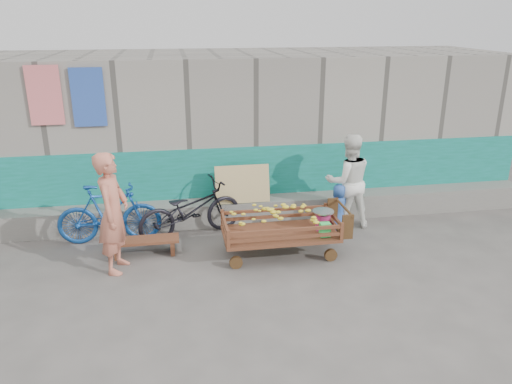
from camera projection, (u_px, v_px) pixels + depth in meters
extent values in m
plane|color=#4F4C48|center=(244.00, 285.00, 7.30)|extent=(80.00, 80.00, 0.00)
cube|color=gray|center=(216.00, 126.00, 10.60)|extent=(12.00, 3.00, 3.00)
cube|color=#127357|center=(224.00, 184.00, 9.47)|extent=(12.00, 0.03, 1.40)
cube|color=#64625C|center=(226.00, 212.00, 9.41)|extent=(12.00, 0.50, 0.45)
cube|color=tan|center=(242.00, 184.00, 9.14)|extent=(1.00, 0.19, 0.68)
cube|color=#E86F73|center=(45.00, 95.00, 8.38)|extent=(0.55, 0.03, 1.00)
cube|color=#2E52AF|center=(88.00, 97.00, 8.51)|extent=(0.55, 0.03, 1.00)
cube|color=#54321F|center=(280.00, 234.00, 8.08)|extent=(1.84, 0.92, 0.05)
cylinder|color=#392113|center=(236.00, 262.00, 7.74)|extent=(0.20, 0.06, 0.20)
cube|color=#54321F|center=(228.00, 239.00, 7.48)|extent=(0.05, 0.05, 0.29)
cylinder|color=#392113|center=(231.00, 244.00, 8.36)|extent=(0.20, 0.06, 0.20)
cube|color=#54321F|center=(222.00, 218.00, 8.28)|extent=(0.05, 0.05, 0.29)
cylinder|color=#392113|center=(331.00, 255.00, 7.98)|extent=(0.20, 0.06, 0.20)
cube|color=#54321F|center=(342.00, 231.00, 7.77)|extent=(0.05, 0.05, 0.29)
cylinder|color=#392113|center=(319.00, 237.00, 8.61)|extent=(0.20, 0.06, 0.20)
cube|color=#54321F|center=(325.00, 211.00, 8.56)|extent=(0.05, 0.05, 0.29)
cube|color=#54321F|center=(286.00, 238.00, 7.64)|extent=(1.78, 0.04, 0.05)
cube|color=#54321F|center=(286.00, 230.00, 7.60)|extent=(1.78, 0.04, 0.05)
cube|color=#54321F|center=(275.00, 216.00, 8.43)|extent=(1.78, 0.04, 0.05)
cube|color=#54321F|center=(275.00, 210.00, 8.39)|extent=(1.78, 0.04, 0.05)
cube|color=#54321F|center=(225.00, 230.00, 7.90)|extent=(0.04, 0.86, 0.05)
cube|color=#54321F|center=(225.00, 223.00, 7.85)|extent=(0.04, 0.86, 0.05)
cube|color=#54321F|center=(333.00, 223.00, 8.18)|extent=(0.04, 0.86, 0.05)
cube|color=#54321F|center=(333.00, 216.00, 8.14)|extent=(0.04, 0.86, 0.05)
cylinder|color=#392113|center=(344.00, 208.00, 8.12)|extent=(0.04, 0.82, 0.04)
cube|color=#392113|center=(333.00, 209.00, 8.52)|extent=(0.18, 0.04, 0.41)
cube|color=#392113|center=(347.00, 227.00, 7.82)|extent=(0.18, 0.04, 0.41)
ellipsoid|color=#FFF540|center=(274.00, 220.00, 7.98)|extent=(1.33, 0.71, 0.45)
cylinder|color=#C72B73|center=(323.00, 222.00, 8.14)|extent=(0.24, 0.24, 0.27)
cylinder|color=silver|center=(323.00, 214.00, 8.09)|extent=(0.03, 0.03, 0.06)
cylinder|color=silver|center=(323.00, 211.00, 8.08)|extent=(0.35, 0.35, 0.02)
cube|color=#30E75C|center=(325.00, 230.00, 7.87)|extent=(0.16, 0.12, 0.22)
cube|color=#54321F|center=(144.00, 240.00, 8.14)|extent=(1.12, 0.34, 0.04)
cube|color=#54321F|center=(117.00, 250.00, 8.12)|extent=(0.07, 0.31, 0.22)
cube|color=#54321F|center=(173.00, 246.00, 8.26)|extent=(0.07, 0.31, 0.22)
imported|color=#C66E56|center=(113.00, 213.00, 7.45)|extent=(0.58, 0.76, 1.87)
imported|color=white|center=(348.00, 181.00, 9.06)|extent=(0.86, 0.68, 1.75)
imported|color=#2D58AB|center=(339.00, 207.00, 9.03)|extent=(0.47, 0.35, 0.87)
imported|color=black|center=(191.00, 210.00, 8.74)|extent=(2.02, 1.27, 1.00)
imported|color=#154795|center=(109.00, 214.00, 8.52)|extent=(1.75, 0.50, 1.05)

